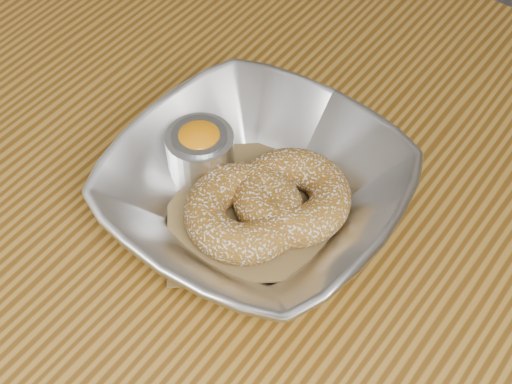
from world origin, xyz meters
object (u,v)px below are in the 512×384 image
Objects in this scene: table at (179,249)px; serving_bowl at (256,193)px; donut_back at (292,197)px; ramekin at (200,152)px; donut_front at (244,212)px.

serving_bowl is (0.08, 0.01, 0.13)m from table.
donut_back is 0.09m from ramekin.
donut_back is 0.04m from donut_front.
table is 12.59× the size of donut_back.
donut_front is 0.07m from ramekin.
table is 12.56× the size of donut_front.
donut_front is (0.00, -0.02, -0.00)m from serving_bowl.
ramekin is at bearing 158.56° from donut_front.
ramekin is (-0.09, -0.01, 0.01)m from donut_back.
donut_back is 1.00× the size of donut_front.
serving_bowl is at bearing 10.52° from table.
serving_bowl reaches higher than donut_back.
ramekin reaches higher than donut_back.
donut_front is (-0.02, -0.04, 0.00)m from donut_back.
donut_back and donut_front have the same top height.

